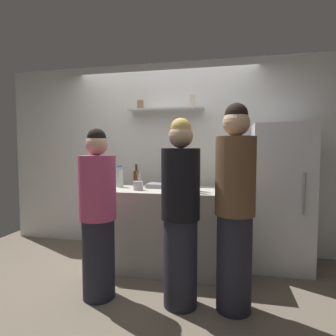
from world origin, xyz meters
The scene contains 14 objects.
ground_plane centered at (0.00, 0.00, 0.00)m, with size 5.28×5.28×0.00m, color #726656.
back_wall_assembly centered at (0.00, 1.25, 1.30)m, with size 4.80×0.32×2.60m.
refrigerator centered at (1.48, 0.85, 0.84)m, with size 0.66×0.67×1.69m.
counter centered at (0.19, 0.51, 0.47)m, with size 1.68×0.67×0.93m, color #B7B2A8.
baking_pan centered at (0.08, 0.66, 0.96)m, with size 0.34×0.24×0.05m, color gray.
utensil_holder centered at (-0.13, 0.40, 0.99)m, with size 0.11×0.11×0.22m.
wine_bottle_amber_glass centered at (-0.26, 0.73, 1.04)m, with size 0.07×0.07×0.28m.
wine_bottle_dark_glass centered at (0.54, 0.45, 1.05)m, with size 0.07×0.07×0.31m.
wine_bottle_green_glass centered at (0.53, 0.32, 1.05)m, with size 0.08×0.08×0.32m.
wine_bottle_pale_glass centered at (0.31, 0.76, 1.05)m, with size 0.07×0.07×0.30m.
water_bottle_plastic centered at (-0.43, 0.59, 1.05)m, with size 0.09×0.09×0.26m.
person_pink_top centered at (-0.31, -0.26, 0.78)m, with size 0.34×0.34×1.59m.
person_blonde centered at (0.47, -0.24, 0.83)m, with size 0.34×0.34×1.67m.
person_brown_jacket centered at (0.93, -0.21, 0.89)m, with size 0.34×0.34×1.79m.
Camera 1 is at (0.86, -2.62, 1.39)m, focal length 29.69 mm.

